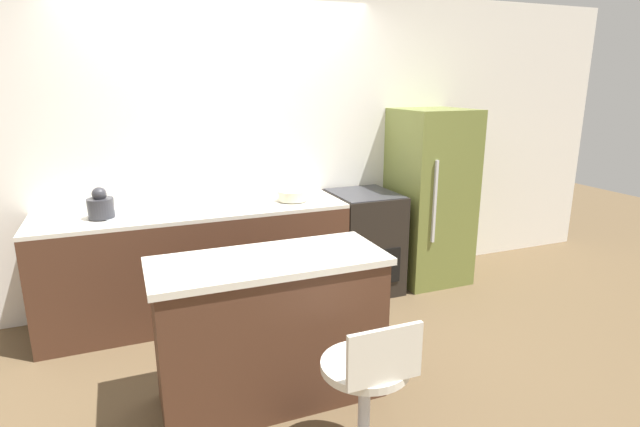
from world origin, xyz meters
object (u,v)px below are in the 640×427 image
at_px(refrigerator, 430,197).
at_px(kettle, 101,206).
at_px(oven_range, 363,241).
at_px(stool_chair, 367,393).
at_px(mixing_bowl, 292,195).

relative_size(refrigerator, kettle, 7.21).
xyz_separation_m(oven_range, refrigerator, (0.68, -0.01, 0.36)).
distance_m(refrigerator, stool_chair, 2.59).
bearing_deg(stool_chair, oven_range, 63.81).
relative_size(stool_chair, kettle, 3.64).
xyz_separation_m(stool_chair, mixing_bowl, (0.29, 1.95, 0.54)).
bearing_deg(oven_range, refrigerator, -0.53).
xyz_separation_m(stool_chair, kettle, (-1.17, 1.95, 0.59)).
relative_size(oven_range, mixing_bowl, 3.66).
distance_m(refrigerator, kettle, 2.82).
xyz_separation_m(oven_range, mixing_bowl, (-0.68, -0.02, 0.49)).
bearing_deg(refrigerator, mixing_bowl, -179.34).
xyz_separation_m(refrigerator, stool_chair, (-1.65, -1.96, -0.41)).
relative_size(refrigerator, mixing_bowl, 6.57).
distance_m(oven_range, mixing_bowl, 0.84).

